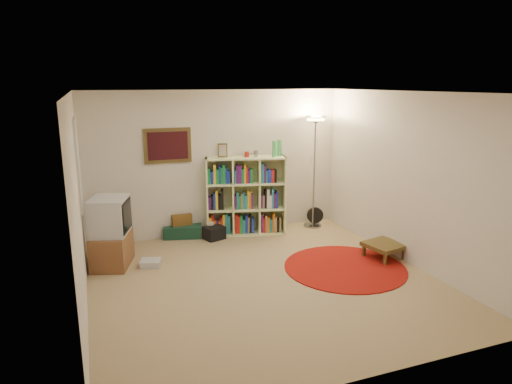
% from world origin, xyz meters
% --- Properties ---
extents(room, '(4.54, 4.54, 2.54)m').
position_xyz_m(room, '(-0.05, 0.05, 1.26)').
color(room, '#9D855C').
rests_on(room, ground).
extents(bookshelf, '(1.43, 0.72, 1.65)m').
position_xyz_m(bookshelf, '(0.42, 2.02, 0.67)').
color(bookshelf, '#F3FFAA').
rests_on(bookshelf, ground).
extents(floor_lamp, '(0.46, 0.46, 2.05)m').
position_xyz_m(floor_lamp, '(1.73, 1.94, 1.70)').
color(floor_lamp, '#949296').
rests_on(floor_lamp, ground).
extents(floor_fan, '(0.31, 0.19, 0.35)m').
position_xyz_m(floor_fan, '(1.80, 1.99, 0.18)').
color(floor_fan, black).
rests_on(floor_fan, ground).
extents(tv_stand, '(0.68, 0.82, 1.02)m').
position_xyz_m(tv_stand, '(-1.88, 1.30, 0.49)').
color(tv_stand, brown).
rests_on(tv_stand, ground).
extents(dvd_box, '(0.34, 0.31, 0.09)m').
position_xyz_m(dvd_box, '(-1.37, 1.08, 0.05)').
color(dvd_box, silver).
rests_on(dvd_box, ground).
extents(suitcase, '(0.73, 0.56, 0.21)m').
position_xyz_m(suitcase, '(-0.66, 2.24, 0.10)').
color(suitcase, '#133627').
rests_on(suitcase, ground).
extents(wicker_basket, '(0.35, 0.26, 0.20)m').
position_xyz_m(wicker_basket, '(-0.67, 2.27, 0.31)').
color(wicker_basket, brown).
rests_on(wicker_basket, suitcase).
extents(duffel_bag, '(0.39, 0.36, 0.22)m').
position_xyz_m(duffel_bag, '(-0.18, 1.90, 0.11)').
color(duffel_bag, black).
rests_on(duffel_bag, ground).
extents(paper_towel, '(0.16, 0.16, 0.27)m').
position_xyz_m(paper_towel, '(-0.21, 2.04, 0.13)').
color(paper_towel, white).
rests_on(paper_towel, ground).
extents(red_rug, '(1.76, 1.76, 0.02)m').
position_xyz_m(red_rug, '(1.26, 0.02, 0.01)').
color(red_rug, maroon).
rests_on(red_rug, ground).
extents(side_table, '(0.62, 0.62, 0.24)m').
position_xyz_m(side_table, '(2.02, 0.15, 0.20)').
color(side_table, '#443517').
rests_on(side_table, ground).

